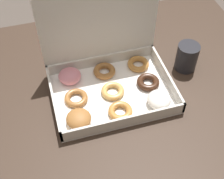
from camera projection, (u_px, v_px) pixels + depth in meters
name	position (u px, v px, depth m)	size (l,w,h in m)	color
ground_plane	(119.00, 179.00, 1.68)	(8.00, 8.00, 0.00)	#564C44
dining_table	(122.00, 103.00, 1.18)	(1.13, 0.90, 0.77)	#38281E
donut_box	(108.00, 75.00, 1.05)	(0.40, 0.30, 0.33)	white
coffee_mug	(187.00, 57.00, 1.12)	(0.08, 0.08, 0.10)	#232328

